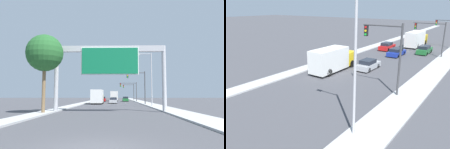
# 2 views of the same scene
# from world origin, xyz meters

# --- Properties ---
(sidewalk_right) EXTENTS (3.00, 120.00, 0.15)m
(sidewalk_right) POSITION_xyz_m (7.75, 60.00, 0.07)
(sidewalk_right) COLOR #B1B1B1
(sidewalk_right) RESTS_ON ground
(median_strip_left) EXTENTS (2.00, 120.00, 0.15)m
(median_strip_left) POSITION_xyz_m (-7.25, 60.00, 0.07)
(median_strip_left) COLOR #B1B1B1
(median_strip_left) RESTS_ON ground
(sign_gantry) EXTENTS (13.40, 0.73, 7.92)m
(sign_gantry) POSITION_xyz_m (0.00, 17.88, 6.04)
(sign_gantry) COLOR #B2B2B7
(sign_gantry) RESTS_ON ground
(car_mid_center) EXTENTS (1.80, 4.40, 1.51)m
(car_mid_center) POSITION_xyz_m (-3.50, 58.99, 0.71)
(car_mid_center) COLOR red
(car_mid_center) RESTS_ON ground
(car_near_left) EXTENTS (1.87, 4.63, 1.36)m
(car_near_left) POSITION_xyz_m (0.00, 55.02, 0.65)
(car_near_left) COLOR navy
(car_near_left) RESTS_ON ground
(car_mid_left) EXTENTS (1.81, 4.26, 1.40)m
(car_mid_left) POSITION_xyz_m (0.00, 44.68, 0.66)
(car_mid_left) COLOR #A5A8AD
(car_mid_left) RESTS_ON ground
(car_far_left) EXTENTS (1.74, 4.79, 1.51)m
(car_far_left) POSITION_xyz_m (3.50, 59.77, 0.71)
(car_far_left) COLOR #1E662D
(car_far_left) RESTS_ON ground
(truck_box_primary) EXTENTS (2.43, 8.75, 3.23)m
(truck_box_primary) POSITION_xyz_m (0.00, 66.07, 1.64)
(truck_box_primary) COLOR yellow
(truck_box_primary) RESTS_ON ground
(truck_box_secondary) EXTENTS (2.40, 7.96, 3.16)m
(truck_box_secondary) POSITION_xyz_m (-3.50, 41.19, 1.61)
(truck_box_secondary) COLOR yellow
(truck_box_secondary) RESTS_ON ground
(traffic_light_near_intersection) EXTENTS (4.07, 0.32, 6.98)m
(traffic_light_near_intersection) POSITION_xyz_m (5.57, 38.00, 4.64)
(traffic_light_near_intersection) COLOR #3D3D3F
(traffic_light_near_intersection) RESTS_ON ground
(traffic_light_mid_block) EXTENTS (5.30, 0.32, 5.88)m
(traffic_light_mid_block) POSITION_xyz_m (4.99, 58.00, 4.05)
(traffic_light_mid_block) COLOR #3D3D3F
(traffic_light_mid_block) RESTS_ON ground
(traffic_light_far_intersection) EXTENTS (3.98, 0.32, 5.87)m
(traffic_light_far_intersection) POSITION_xyz_m (5.47, 68.00, 3.95)
(traffic_light_far_intersection) COLOR #3D3D3F
(traffic_light_far_intersection) RESTS_ON ground
(palm_tree_foreground) EXTENTS (4.03, 4.03, 8.61)m
(palm_tree_foreground) POSITION_xyz_m (-7.06, 15.39, 6.55)
(palm_tree_foreground) COLOR brown
(palm_tree_foreground) RESTS_ON ground
(street_lamp_right) EXTENTS (2.67, 0.28, 9.32)m
(street_lamp_right) POSITION_xyz_m (6.54, 29.79, 5.46)
(street_lamp_right) COLOR #B2B2B7
(street_lamp_right) RESTS_ON ground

